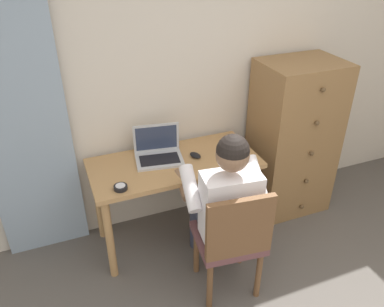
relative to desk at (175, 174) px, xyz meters
The scene contains 10 objects.
wall_back 0.83m from the desk, 41.99° to the left, with size 4.80×0.05×2.50m, color beige.
curtain_panel 1.12m from the desk, 163.68° to the left, with size 0.59×0.03×2.18m, color #8EA3B7.
desk is the anchor object (origin of this frame).
dresser 1.07m from the desk, ahead, with size 0.64×0.51×1.32m.
chair 0.69m from the desk, 76.99° to the right, with size 0.46×0.44×0.87m.
person_seated 0.51m from the desk, 70.40° to the right, with size 0.57×0.61×1.19m.
laptop 0.21m from the desk, 135.85° to the left, with size 0.38×0.30×0.24m.
computer_mouse 0.21m from the desk, ahead, with size 0.06×0.10×0.03m, color black.
desk_clock 0.50m from the desk, 155.73° to the right, with size 0.09×0.09×0.03m.
coffee_mug 0.50m from the desk, 18.52° to the right, with size 0.12×0.08×0.09m.
Camera 1 is at (-1.16, -0.44, 2.20)m, focal length 36.25 mm.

